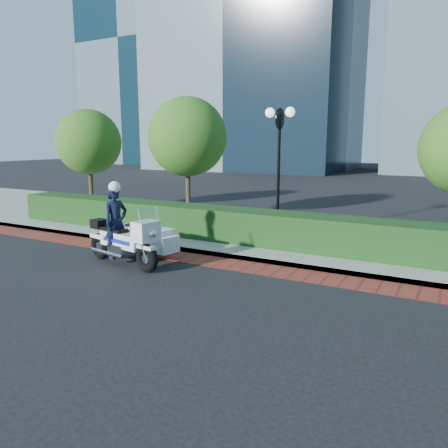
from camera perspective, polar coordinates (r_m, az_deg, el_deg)
The scene contains 9 objects.
ground at distance 11.21m, azimuth -8.01°, elevation -6.33°, with size 120.00×120.00×0.00m, color black.
brick_strip at distance 12.39m, azimuth -3.85°, elevation -4.56°, with size 60.00×1.00×0.01m, color maroon.
sidewalk at distance 16.24m, azimuth 4.73°, elevation -0.63°, with size 60.00×8.00×0.15m, color gray.
hedge_main at distance 14.01m, azimuth 0.74°, elevation -0.03°, with size 18.00×1.20×1.00m, color black.
lamppost at distance 14.80m, azimuth 7.20°, elevation 9.47°, with size 1.02×0.70×4.21m.
tree_a at distance 21.58m, azimuth -17.27°, elevation 10.17°, with size 3.00×3.00×4.58m.
tree_b at distance 18.05m, azimuth -4.82°, elevation 11.25°, with size 3.20×3.20×4.89m.
tower_far_left at distance 70.48m, azimuth -9.62°, elevation 21.88°, with size 16.00×14.00×34.00m, color black.
police_motorcycle at distance 12.21m, azimuth -12.04°, elevation -1.32°, with size 2.75×2.22×2.24m.
Camera 1 is at (6.47, -8.54, 3.28)m, focal length 35.00 mm.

